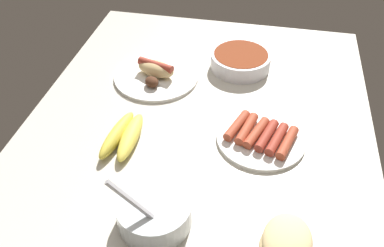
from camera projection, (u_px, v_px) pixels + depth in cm
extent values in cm
cube|color=beige|center=(196.00, 135.00, 105.36)|extent=(120.00, 90.00, 3.00)
cylinder|color=white|center=(156.00, 76.00, 121.78)|extent=(25.19, 25.19, 1.00)
ellipsoid|color=#DBB77A|center=(156.00, 69.00, 119.98)|extent=(9.02, 12.90, 4.40)
cylinder|color=#9E3828|center=(156.00, 65.00, 119.18)|extent=(5.40, 11.34, 2.40)
ellipsoid|color=#472819|center=(152.00, 82.00, 116.33)|extent=(5.63, 5.67, 2.80)
cylinder|color=silver|center=(154.00, 212.00, 81.93)|extent=(15.36, 15.36, 5.99)
cylinder|color=beige|center=(154.00, 208.00, 81.14)|extent=(13.52, 13.52, 2.69)
cube|color=#B7B7BC|center=(137.00, 206.00, 75.70)|extent=(1.76, 10.77, 12.90)
ellipsoid|color=#E5C689|center=(287.00, 241.00, 70.13)|extent=(12.48, 9.85, 3.60)
cylinder|color=white|center=(240.00, 61.00, 124.51)|extent=(18.23, 18.23, 4.86)
cylinder|color=maroon|center=(241.00, 55.00, 123.16)|extent=(16.41, 16.41, 1.00)
ellipsoid|color=gold|center=(117.00, 135.00, 100.45)|extent=(17.80, 5.73, 3.95)
ellipsoid|color=#E5D14C|center=(130.00, 137.00, 100.22)|extent=(17.18, 4.12, 3.48)
cylinder|color=white|center=(261.00, 139.00, 101.44)|extent=(22.25, 22.25, 1.00)
cylinder|color=#AD472D|center=(237.00, 125.00, 102.65)|extent=(10.97, 5.92, 2.40)
cylinder|color=#AD472D|center=(247.00, 129.00, 101.71)|extent=(11.05, 5.15, 2.40)
cylinder|color=#AD472D|center=(257.00, 132.00, 100.78)|extent=(10.95, 6.05, 2.40)
cylinder|color=#9E3828|center=(267.00, 136.00, 99.84)|extent=(11.01, 5.58, 2.40)
cylinder|color=#9E3828|center=(277.00, 139.00, 98.90)|extent=(11.02, 5.51, 2.40)
cylinder|color=#AD472D|center=(287.00, 143.00, 97.97)|extent=(11.03, 5.41, 2.40)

